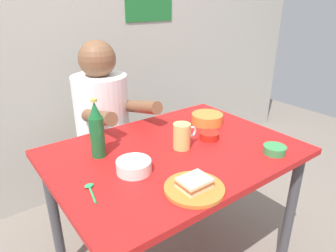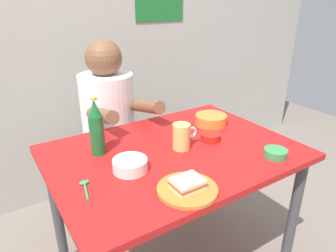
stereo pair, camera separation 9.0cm
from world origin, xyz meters
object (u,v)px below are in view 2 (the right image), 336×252
sandwich (187,184)px  beer_bottle (96,129)px  dining_table (174,167)px  dip_bowl_green (276,153)px  beer_mug (182,136)px  plate_orange (187,189)px  stool (113,168)px  person_seated (108,108)px

sandwich → beer_bottle: beer_bottle is taller
dining_table → dip_bowl_green: 0.46m
sandwich → beer_mug: 0.34m
dining_table → sandwich: 0.35m
plate_orange → beer_mug: beer_mug is taller
plate_orange → stool: bearing=85.1°
dining_table → stool: (-0.06, 0.63, -0.30)m
dining_table → stool: size_ratio=2.44×
person_seated → sandwich: bearing=-94.9°
person_seated → beer_mug: size_ratio=5.71×
beer_mug → beer_bottle: size_ratio=0.48×
plate_orange → dining_table: bearing=64.7°
beer_mug → stool: bearing=98.8°
stool → plate_orange: size_ratio=2.05×
person_seated → plate_orange: person_seated is taller
sandwich → beer_mug: bearing=58.2°
sandwich → stool: bearing=85.1°
stool → beer_mug: (0.10, -0.64, 0.45)m
dip_bowl_green → stool: bearing=113.1°
person_seated → beer_mug: bearing=-81.0°
person_seated → plate_orange: size_ratio=3.27×
stool → dining_table: bearing=-84.5°
plate_orange → beer_mug: (0.18, 0.29, 0.05)m
dining_table → person_seated: person_seated is taller
person_seated → plate_orange: bearing=-94.9°
person_seated → beer_mug: person_seated is taller
plate_orange → beer_bottle: 0.49m
dining_table → sandwich: bearing=-115.3°
stool → dip_bowl_green: size_ratio=4.50×
dining_table → stool: dining_table is taller
stool → plate_orange: 1.01m
beer_mug → dip_bowl_green: (0.30, -0.29, -0.04)m
stool → dip_bowl_green: dip_bowl_green is taller
dining_table → stool: 0.70m
plate_orange → dip_bowl_green: (0.47, -0.00, 0.01)m
stool → sandwich: size_ratio=4.09×
stool → plate_orange: bearing=-94.9°
dining_table → sandwich: size_ratio=10.00×
plate_orange → sandwich: bearing=0.0°
stool → beer_mug: bearing=-81.2°
stool → sandwich: bearing=-94.9°
plate_orange → person_seated: bearing=85.1°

